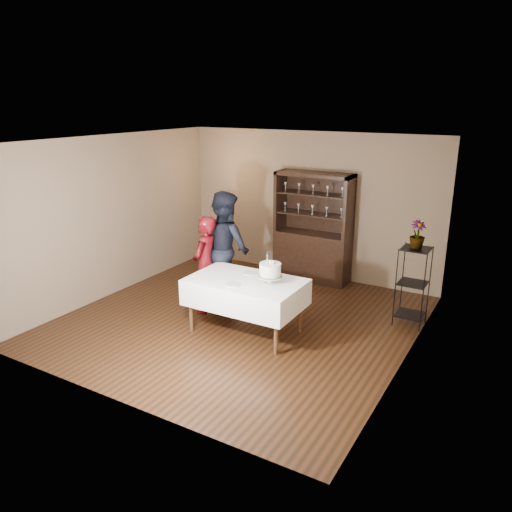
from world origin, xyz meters
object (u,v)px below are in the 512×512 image
(woman, at_px, (205,265))
(potted_plant, at_px, (417,234))
(china_hutch, at_px, (313,245))
(plant_etagere, at_px, (413,283))
(cake_table, at_px, (246,292))
(cake, at_px, (270,271))
(man, at_px, (225,248))

(woman, relative_size, potted_plant, 3.86)
(china_hutch, xyz_separation_m, plant_etagere, (2.08, -1.05, -0.01))
(cake_table, xyz_separation_m, cake, (0.37, 0.05, 0.37))
(plant_etagere, xyz_separation_m, cake, (-1.62, -1.43, 0.34))
(china_hutch, relative_size, cake, 4.35)
(china_hutch, relative_size, potted_plant, 4.97)
(man, bearing_deg, cake, 172.10)
(plant_etagere, xyz_separation_m, man, (-2.86, -0.69, 0.29))
(china_hutch, distance_m, cake, 2.55)
(cake_table, distance_m, man, 1.22)
(plant_etagere, xyz_separation_m, woman, (-2.92, -1.15, 0.12))
(china_hutch, height_order, plant_etagere, china_hutch)
(cake_table, bearing_deg, man, 137.64)
(plant_etagere, distance_m, woman, 3.14)
(man, distance_m, potted_plant, 2.97)
(cake_table, height_order, man, man)
(plant_etagere, bearing_deg, woman, -158.53)
(cake_table, xyz_separation_m, woman, (-0.94, 0.33, 0.16))
(china_hutch, bearing_deg, plant_etagere, -26.83)
(cake_table, distance_m, potted_plant, 2.60)
(potted_plant, bearing_deg, woman, -158.17)
(china_hutch, distance_m, plant_etagere, 2.33)
(cake_table, distance_m, woman, 1.01)
(plant_etagere, height_order, cake_table, plant_etagere)
(china_hutch, bearing_deg, cake, -79.54)
(potted_plant, bearing_deg, plant_etagere, -69.66)
(cake, bearing_deg, cake_table, -172.17)
(plant_etagere, bearing_deg, potted_plant, 110.34)
(china_hutch, xyz_separation_m, woman, (-0.84, -2.20, 0.11))
(cake, bearing_deg, china_hutch, 100.46)
(man, relative_size, potted_plant, 4.67)
(woman, xyz_separation_m, potted_plant, (2.92, 1.17, 0.61))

